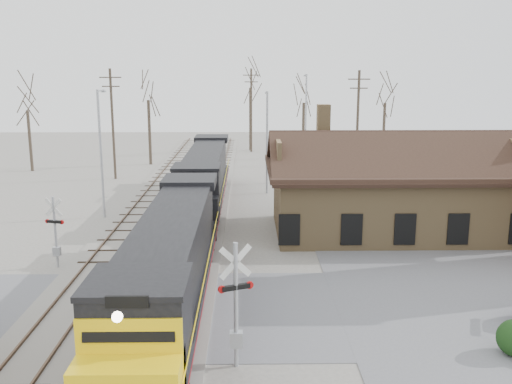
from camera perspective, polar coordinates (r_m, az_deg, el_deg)
The scene contains 20 objects.
ground at distance 25.02m, azimuth -8.27°, elevation -11.73°, with size 140.00×140.00×0.00m, color #9D988E.
road at distance 25.02m, azimuth -8.28°, elevation -11.70°, with size 60.00×9.00×0.03m, color slate.
track_main at distance 39.11m, azimuth -5.50°, elevation -2.70°, with size 3.40×90.00×0.24m.
track_siding at distance 39.73m, azimuth -11.99°, elevation -2.67°, with size 3.40×90.00×0.24m.
depot at distance 36.59m, azimuth 13.09°, elevation -0.24°, with size 15.20×9.31×7.90m.
locomotive_lead at distance 23.50m, azimuth -8.68°, elevation -7.46°, with size 2.88×19.30×4.28m.
locomotive_trailing at distance 42.35m, azimuth -5.15°, elevation 1.50°, with size 2.88×19.30×4.05m.
crossbuck_near at distance 19.78m, azimuth -2.02°, elevation -11.75°, with size 1.21×0.56×4.48m.
crossbuck_far at distance 31.18m, azimuth -19.41°, elevation -3.98°, with size 1.05×0.36×3.75m.
streetlight_a at distance 40.29m, azimuth -15.23°, elevation 4.40°, with size 0.25×2.04×8.76m.
streetlight_b at distance 46.61m, azimuth 1.11°, elevation 5.57°, with size 0.25×2.04×8.33m.
streetlight_c at distance 60.66m, azimuth 5.00°, elevation 7.67°, with size 0.25×2.04×9.56m.
utility_pole_a at distance 54.29m, azimuth -14.15°, elevation 6.79°, with size 2.00×0.24×10.13m.
utility_pole_b at distance 70.28m, azimuth -0.48°, elevation 8.32°, with size 2.00×0.24×10.12m.
utility_pole_c at distance 53.29m, azimuth 10.11°, elevation 6.79°, with size 2.00×0.24×9.97m.
tree_a at distance 61.07m, azimuth -21.97°, elevation 8.49°, with size 4.04×4.04×9.90m.
tree_b at distance 61.79m, azimuth -10.76°, elevation 10.06°, with size 4.57×4.57×11.20m.
tree_c at distance 71.45m, azimuth -0.57°, elevation 11.41°, with size 5.19×5.19×12.72m.
tree_d at distance 65.86m, azimuth 4.81°, elevation 9.77°, with size 4.19×4.19×10.27m.
tree_e at distance 65.44m, azimuth 12.82°, elevation 9.61°, with size 4.26×4.26×10.44m.
Camera 1 is at (3.20, -22.66, 10.12)m, focal length 40.00 mm.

